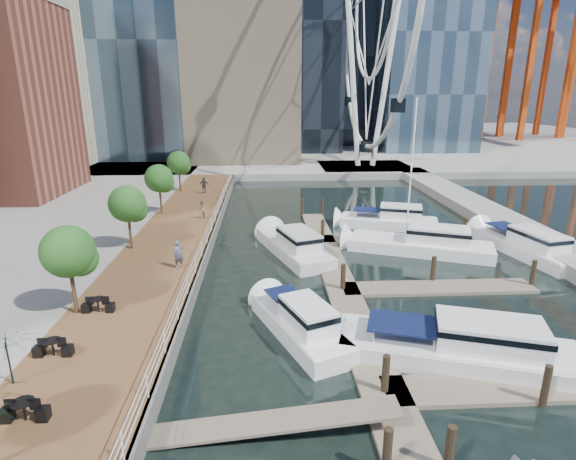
{
  "coord_description": "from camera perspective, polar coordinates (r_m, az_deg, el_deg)",
  "views": [
    {
      "loc": [
        -1.71,
        -17.25,
        11.68
      ],
      "look_at": [
        -0.21,
        11.35,
        3.0
      ],
      "focal_mm": 28.0,
      "sensor_mm": 36.0,
      "label": 1
    }
  ],
  "objects": [
    {
      "name": "breakwater",
      "position": [
        44.54,
        26.29,
        0.54
      ],
      "size": [
        4.0,
        60.0,
        1.0
      ],
      "primitive_type": "cube",
      "color": "gray",
      "rests_on": "ground"
    },
    {
      "name": "floating_docks",
      "position": [
        30.99,
        15.46,
        -4.95
      ],
      "size": [
        16.0,
        34.0,
        2.6
      ],
      "color": "#6D6051",
      "rests_on": "ground"
    },
    {
      "name": "railing",
      "position": [
        34.1,
        -10.27,
        -0.75
      ],
      "size": [
        0.1,
        60.0,
        1.05
      ],
      "primitive_type": null,
      "color": "white",
      "rests_on": "boardwalk"
    },
    {
      "name": "boardwalk",
      "position": [
        34.91,
        -14.91,
        -2.41
      ],
      "size": [
        6.0,
        60.0,
        1.0
      ],
      "primitive_type": "cube",
      "color": "brown",
      "rests_on": "ground"
    },
    {
      "name": "moored_yachts",
      "position": [
        33.99,
        16.15,
        -3.94
      ],
      "size": [
        23.09,
        36.49,
        11.5
      ],
      "color": "white",
      "rests_on": "ground"
    },
    {
      "name": "seawall",
      "position": [
        34.41,
        -10.01,
        -2.37
      ],
      "size": [
        0.25,
        60.0,
        1.0
      ],
      "primitive_type": "cube",
      "color": "#595954",
      "rests_on": "ground"
    },
    {
      "name": "street_trees",
      "position": [
        33.55,
        -19.75,
        3.13
      ],
      "size": [
        2.6,
        42.6,
        4.6
      ],
      "color": "#3F2B1C",
      "rests_on": "ground"
    },
    {
      "name": "yacht_foreground",
      "position": [
        22.72,
        20.45,
        -15.27
      ],
      "size": [
        12.31,
        6.63,
        2.15
      ],
      "primitive_type": null,
      "rotation": [
        0.0,
        0.0,
        1.26
      ],
      "color": "white",
      "rests_on": "ground"
    },
    {
      "name": "pier",
      "position": [
        71.89,
        9.74,
        7.67
      ],
      "size": [
        14.0,
        12.0,
        1.0
      ],
      "primitive_type": "cube",
      "color": "gray",
      "rests_on": "ground"
    },
    {
      "name": "land_far",
      "position": [
        119.79,
        -2.22,
        11.49
      ],
      "size": [
        200.0,
        114.0,
        1.0
      ],
      "primitive_type": "cube",
      "color": "gray",
      "rests_on": "ground"
    },
    {
      "name": "pedestrian_far",
      "position": [
        51.33,
        -10.59,
        5.59
      ],
      "size": [
        1.12,
        0.59,
        1.82
      ],
      "primitive_type": "imported",
      "rotation": [
        0.0,
        0.0,
        3.0
      ],
      "color": "#32363F",
      "rests_on": "boardwalk"
    },
    {
      "name": "pedestrian_near",
      "position": [
        29.43,
        -13.72,
        -3.03
      ],
      "size": [
        0.79,
        0.67,
        1.82
      ],
      "primitive_type": "imported",
      "rotation": [
        0.0,
        0.0,
        0.43
      ],
      "color": "#4B4C64",
      "rests_on": "boardwalk"
    },
    {
      "name": "pedestrian_mid",
      "position": [
        40.83,
        -10.91,
        2.58
      ],
      "size": [
        0.71,
        0.87,
        1.65
      ],
      "primitive_type": "imported",
      "rotation": [
        0.0,
        0.0,
        -1.69
      ],
      "color": "#817359",
      "rests_on": "boardwalk"
    },
    {
      "name": "port_cranes",
      "position": [
        132.79,
        30.17,
        18.31
      ],
      "size": [
        40.0,
        52.0,
        38.0
      ],
      "color": "#D84C14",
      "rests_on": "ground"
    },
    {
      "name": "cafe_tables",
      "position": [
        20.36,
        -28.96,
        -15.91
      ],
      "size": [
        2.5,
        13.7,
        0.74
      ],
      "color": "black",
      "rests_on": "ground"
    },
    {
      "name": "ground",
      "position": [
        20.91,
        2.3,
        -17.12
      ],
      "size": [
        520.0,
        520.0,
        0.0
      ],
      "primitive_type": "plane",
      "color": "black",
      "rests_on": "ground"
    }
  ]
}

